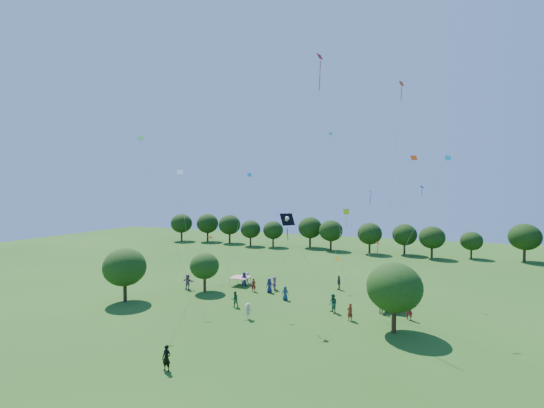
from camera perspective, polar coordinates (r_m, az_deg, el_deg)
The scene contains 37 objects.
ground at distance 26.18m, azimuth -13.07°, elevation -25.92°, with size 160.00×160.00×0.00m, color #2E5C1B.
near_tree_west at distance 43.97m, azimuth -22.10°, elevation -9.17°, with size 4.64×4.64×5.93m.
near_tree_north at distance 45.67m, azimuth -10.54°, elevation -9.53°, with size 3.54×3.54×4.74m.
near_tree_east at distance 33.91m, azimuth 18.63°, elevation -12.29°, with size 4.74×4.74×6.07m.
treeline at distance 76.21m, azimuth 10.73°, elevation -4.17°, with size 88.01×8.77×6.77m.
tent_red_stripe at distance 48.38m, azimuth -4.99°, elevation -11.40°, with size 2.20×2.20×1.10m.
tent_blue at distance 40.38m, azimuth 18.22°, elevation -14.21°, with size 2.20×2.20×1.10m.
man_in_black at distance 27.80m, azimuth -16.22°, elevation -22.21°, with size 0.65×0.42×1.75m, color black.
crowd_person_0 at distance 48.10m, azimuth -4.38°, elevation -11.65°, with size 0.88×0.47×1.78m, color #1B1A4C.
crowd_person_1 at distance 38.25m, azimuth 20.73°, elevation -15.34°, with size 0.69×0.44×1.85m, color maroon.
crowd_person_2 at distance 39.88m, azimuth -5.86°, elevation -14.62°, with size 0.83×0.45×1.67m, color #245526.
crowd_person_3 at distance 49.49m, azimuth -3.87°, elevation -11.43°, with size 0.97×0.44×1.49m, color tan.
crowd_person_4 at distance 39.21m, azimuth 16.75°, elevation -14.95°, with size 1.02×0.46×1.73m, color #3A332E.
crowd_person_5 at distance 47.50m, azimuth -13.07°, elevation -11.79°, with size 1.80×0.64×1.92m, color #92557D.
crowd_person_6 at distance 42.06m, azimuth 2.09°, elevation -13.80°, with size 0.78×0.42×1.58m, color navy.
crowd_person_7 at distance 36.59m, azimuth 12.12°, elevation -16.22°, with size 0.62×0.40×1.65m, color maroon.
crowd_person_8 at distance 38.38m, azimuth 9.54°, elevation -15.13°, with size 0.94×0.51×1.90m, color #25583C.
crowd_person_9 at distance 36.30m, azimuth -3.79°, elevation -16.41°, with size 1.02×0.46×1.56m, color #BFB399.
crowd_person_10 at distance 46.97m, azimuth 10.44°, elevation -12.03°, with size 1.03×0.47×1.76m, color #423734.
crowd_person_11 at distance 46.00m, azimuth 0.37°, elevation -12.35°, with size 1.57×0.56×1.68m, color #AB64A2.
crowd_person_12 at distance 45.00m, azimuth -0.43°, elevation -12.64°, with size 0.86×0.46×1.73m, color #1B1F51.
crowd_person_13 at distance 45.44m, azimuth -2.90°, elevation -12.58°, with size 0.60×0.39×1.61m, color maroon.
pirate_kite at distance 34.41m, azimuth 2.49°, elevation -2.54°, with size 5.24×1.41×8.83m.
red_high_kite at distance 39.30m, azimuth 6.34°, elevation 15.52°, with size 3.95×3.27×25.26m.
small_kite_0 at distance 46.33m, azimuth 15.56°, elevation -7.04°, with size 3.63×3.11×4.79m.
small_kite_1 at distance 37.81m, azimuth 18.99°, elevation 9.96°, with size 1.86×0.62×21.57m.
small_kite_2 at distance 38.84m, azimuth 11.15°, elevation -3.00°, with size 2.06×3.68×9.08m.
small_kite_3 at distance 45.01m, azimuth 9.83°, elevation 3.91°, with size 2.38×1.40×18.20m.
small_kite_4 at distance 40.90m, azimuth -4.49°, elevation 0.43°, with size 4.00×1.18×12.96m.
small_kite_5 at distance 45.91m, azimuth 14.45°, elevation -1.50°, with size 2.36×2.73×11.06m.
small_kite_6 at distance 42.59m, azimuth -13.96°, elevation 1.99°, with size 0.99×1.60×13.40m.
small_kite_7 at distance 34.77m, azimuth 23.17°, elevation 0.41°, with size 6.12×3.47×13.96m.
small_kite_8 at distance 50.77m, azimuth -8.45°, elevation -6.24°, with size 5.93×1.29×4.74m.
small_kite_9 at distance 37.52m, azimuth 20.35°, elevation 2.39°, with size 3.46×0.82×14.41m.
small_kite_10 at distance 45.62m, azimuth 10.31°, elevation -8.71°, with size 1.74×0.56×2.91m.
small_kite_11 at distance 40.62m, azimuth -18.39°, elevation 4.80°, with size 2.42×5.75×16.68m.
small_kite_12 at distance 45.22m, azimuth 19.75°, elevation -1.39°, with size 8.36×3.11×11.60m.
Camera 1 is at (13.49, -18.81, 12.24)m, focal length 24.00 mm.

